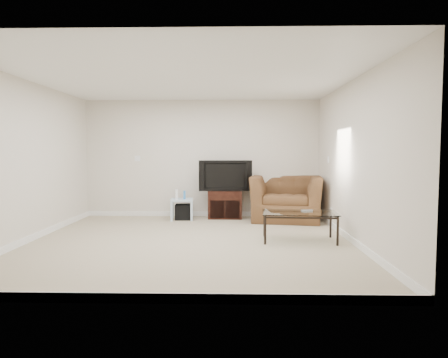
{
  "coord_description": "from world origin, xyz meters",
  "views": [
    {
      "loc": [
        0.67,
        -6.08,
        1.41
      ],
      "look_at": [
        0.5,
        1.2,
        0.9
      ],
      "focal_mm": 32.0,
      "sensor_mm": 36.0,
      "label": 1
    }
  ],
  "objects_px": {
    "coffee_table": "(299,227)",
    "television": "(225,175)",
    "side_table": "(182,209)",
    "tv_stand": "(225,204)",
    "recliner": "(286,190)",
    "subwoofer": "(183,212)"
  },
  "relations": [
    {
      "from": "coffee_table",
      "to": "side_table",
      "type": "bearing_deg",
      "value": 137.67
    },
    {
      "from": "subwoofer",
      "to": "recliner",
      "type": "xyz_separation_m",
      "value": [
        2.11,
        -0.02,
        0.46
      ]
    },
    {
      "from": "recliner",
      "to": "coffee_table",
      "type": "xyz_separation_m",
      "value": [
        -0.04,
        -1.91,
        -0.38
      ]
    },
    {
      "from": "recliner",
      "to": "side_table",
      "type": "bearing_deg",
      "value": -170.9
    },
    {
      "from": "television",
      "to": "coffee_table",
      "type": "distance_m",
      "value": 2.52
    },
    {
      "from": "television",
      "to": "side_table",
      "type": "height_order",
      "value": "television"
    },
    {
      "from": "television",
      "to": "coffee_table",
      "type": "relative_size",
      "value": 0.89
    },
    {
      "from": "side_table",
      "to": "recliner",
      "type": "xyz_separation_m",
      "value": [
        2.14,
        0.0,
        0.4
      ]
    },
    {
      "from": "television",
      "to": "recliner",
      "type": "xyz_separation_m",
      "value": [
        1.25,
        -0.2,
        -0.29
      ]
    },
    {
      "from": "tv_stand",
      "to": "coffee_table",
      "type": "height_order",
      "value": "tv_stand"
    },
    {
      "from": "television",
      "to": "recliner",
      "type": "distance_m",
      "value": 1.3
    },
    {
      "from": "television",
      "to": "side_table",
      "type": "relative_size",
      "value": 2.3
    },
    {
      "from": "coffee_table",
      "to": "subwoofer",
      "type": "bearing_deg",
      "value": 137.03
    },
    {
      "from": "television",
      "to": "subwoofer",
      "type": "distance_m",
      "value": 1.16
    },
    {
      "from": "tv_stand",
      "to": "television",
      "type": "xyz_separation_m",
      "value": [
        -0.0,
        -0.03,
        0.61
      ]
    },
    {
      "from": "side_table",
      "to": "recliner",
      "type": "bearing_deg",
      "value": 0.0
    },
    {
      "from": "subwoofer",
      "to": "coffee_table",
      "type": "xyz_separation_m",
      "value": [
        2.07,
        -1.93,
        0.07
      ]
    },
    {
      "from": "coffee_table",
      "to": "television",
      "type": "bearing_deg",
      "value": 119.78
    },
    {
      "from": "tv_stand",
      "to": "recliner",
      "type": "distance_m",
      "value": 1.31
    },
    {
      "from": "television",
      "to": "side_table",
      "type": "bearing_deg",
      "value": -171.37
    },
    {
      "from": "television",
      "to": "recliner",
      "type": "bearing_deg",
      "value": -13.21
    },
    {
      "from": "subwoofer",
      "to": "recliner",
      "type": "distance_m",
      "value": 2.16
    }
  ]
}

